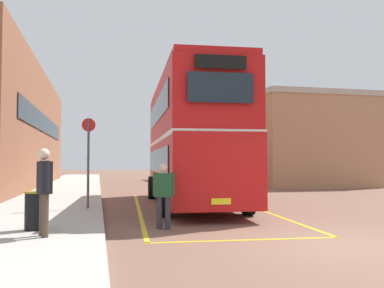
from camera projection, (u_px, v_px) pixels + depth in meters
name	position (u px, v px, depth m)	size (l,w,h in m)	color
ground_plane	(187.00, 193.00, 22.16)	(135.60, 135.60, 0.00)	brown
sidewalk_left	(64.00, 191.00, 23.07)	(4.00, 57.60, 0.14)	#B2ADA3
depot_building_right	(287.00, 143.00, 31.70)	(7.87, 12.50, 6.23)	#AD7A56
double_decker_bus	(191.00, 139.00, 15.94)	(3.38, 10.45, 4.75)	black
single_deck_bus	(185.00, 162.00, 35.94)	(3.01, 8.94, 3.02)	black
pedestrian_boarding	(164.00, 191.00, 10.26)	(0.52, 0.37, 1.62)	#2D2D38
pedestrian_waiting_near	(44.00, 185.00, 8.47)	(0.37, 0.57, 1.79)	#473828
litter_bin	(35.00, 211.00, 9.25)	(0.45, 0.45, 0.86)	black
bus_stop_sign	(88.00, 154.00, 13.63)	(0.44, 0.08, 2.95)	#4C4C51
bay_marking_yellow	(202.00, 211.00, 13.94)	(5.06, 12.59, 0.01)	gold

